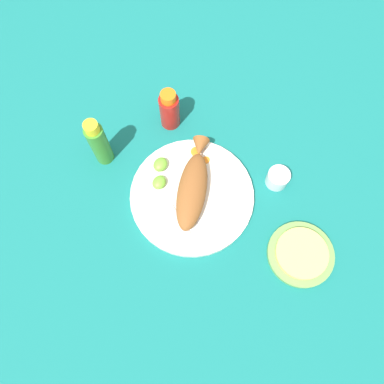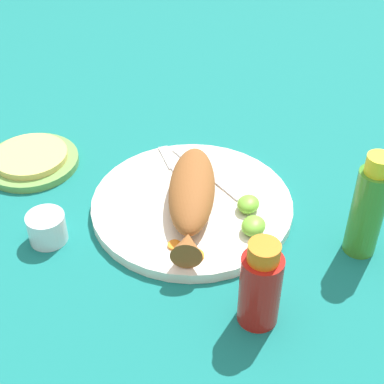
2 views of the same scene
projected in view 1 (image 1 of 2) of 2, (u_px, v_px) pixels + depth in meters
name	position (u px, v px, depth m)	size (l,w,h in m)	color
ground_plane	(192.00, 197.00, 1.03)	(4.00, 4.00, 0.00)	#146B66
main_plate	(192.00, 196.00, 1.02)	(0.34, 0.34, 0.02)	white
fried_fish	(193.00, 186.00, 0.99)	(0.27, 0.15, 0.05)	brown
fork_near	(200.00, 224.00, 0.98)	(0.15, 0.13, 0.00)	silver
fork_far	(182.00, 225.00, 0.98)	(0.11, 0.17, 0.00)	silver
carrot_slice_near	(196.00, 152.00, 1.06)	(0.03, 0.03, 0.00)	orange
carrot_slice_mid	(206.00, 160.00, 1.05)	(0.02, 0.02, 0.00)	orange
lime_wedge_main	(160.00, 164.00, 1.03)	(0.04, 0.04, 0.02)	#6BB233
lime_wedge_side	(159.00, 182.00, 1.01)	(0.04, 0.04, 0.02)	#6BB233
hot_sauce_bottle_red	(169.00, 110.00, 1.05)	(0.06, 0.06, 0.14)	#B21914
hot_sauce_bottle_green	(99.00, 143.00, 1.00)	(0.05, 0.05, 0.18)	#3D8428
salt_cup	(277.00, 179.00, 1.03)	(0.06, 0.06, 0.05)	silver
tortilla_plate	(300.00, 256.00, 0.96)	(0.17, 0.17, 0.01)	#6B9E4C
tortilla_stack	(301.00, 255.00, 0.95)	(0.13, 0.13, 0.01)	#E0C666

